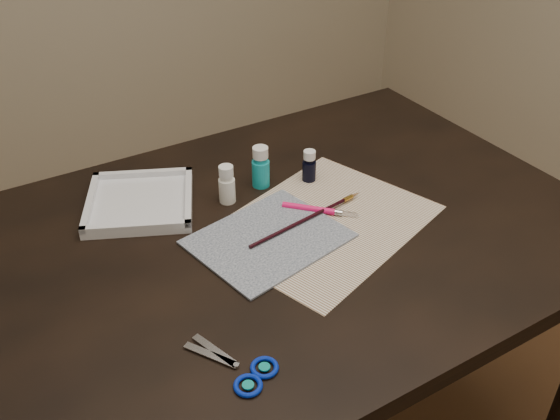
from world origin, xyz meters
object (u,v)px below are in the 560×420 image
paper (323,223)px  scissors (226,364)px  canvas (268,239)px  paint_bottle_navy (309,166)px  palette_tray (140,201)px  paint_bottle_cyan (261,167)px  paint_bottle_white (227,184)px

paper → scissors: 0.42m
canvas → paint_bottle_navy: 0.25m
scissors → palette_tray: 0.49m
paint_bottle_cyan → palette_tray: bearing=167.3°
paint_bottle_navy → palette_tray: bearing=165.1°
paper → paint_bottle_navy: size_ratio=5.75×
paper → scissors: size_ratio=2.51×
paint_bottle_white → scissors: (-0.22, -0.41, -0.04)m
paper → palette_tray: palette_tray is taller
paint_bottle_white → palette_tray: paint_bottle_white is taller
paint_bottle_navy → paint_bottle_white: bearing=174.5°
canvas → paint_bottle_white: bearing=91.5°
paint_bottle_white → paint_bottle_navy: (0.20, -0.02, -0.01)m
scissors → palette_tray: (0.05, 0.49, 0.01)m
paint_bottle_cyan → palette_tray: (-0.26, 0.06, -0.04)m
paint_bottle_cyan → scissors: size_ratio=0.55×
paint_bottle_cyan → scissors: (-0.31, -0.43, -0.04)m
palette_tray → paint_bottle_navy: bearing=-14.9°
paint_bottle_white → paint_bottle_cyan: bearing=11.5°
canvas → palette_tray: 0.30m
canvas → paint_bottle_cyan: paint_bottle_cyan is taller
paint_bottle_cyan → paint_bottle_navy: bearing=-20.2°
canvas → scissors: size_ratio=1.63×
paint_bottle_cyan → scissors: bearing=-125.6°
paper → scissors: bearing=-145.6°
scissors → canvas: bearing=-73.4°
paint_bottle_white → paper: bearing=-53.4°
paint_bottle_navy → scissors: (-0.41, -0.39, -0.03)m
paper → canvas: bearing=176.2°
paint_bottle_white → canvas: bearing=-88.5°
scissors → palette_tray: bearing=-36.9°
paint_bottle_navy → paper: bearing=-113.3°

